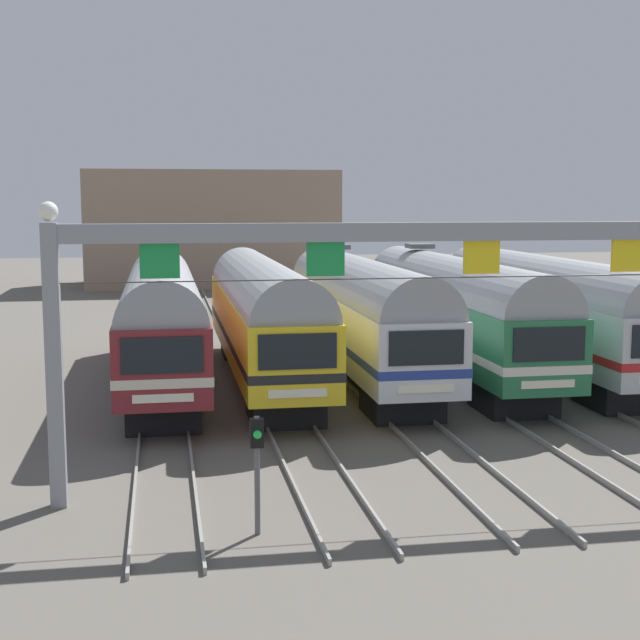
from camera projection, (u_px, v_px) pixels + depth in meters
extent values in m
plane|color=#5B564F|center=(360.00, 379.00, 35.88)|extent=(160.00, 160.00, 0.00)
cube|color=gray|center=(149.00, 324.00, 51.04)|extent=(0.07, 70.00, 0.15)
cube|color=gray|center=(175.00, 324.00, 51.29)|extent=(0.07, 70.00, 0.15)
cube|color=gray|center=(218.00, 323.00, 51.70)|extent=(0.07, 70.00, 0.15)
cube|color=gray|center=(243.00, 322.00, 51.94)|extent=(0.07, 70.00, 0.15)
cube|color=gray|center=(284.00, 321.00, 52.35)|extent=(0.07, 70.00, 0.15)
cube|color=gray|center=(309.00, 321.00, 52.59)|extent=(0.07, 70.00, 0.15)
cube|color=gray|center=(349.00, 320.00, 53.00)|extent=(0.07, 70.00, 0.15)
cube|color=gray|center=(373.00, 319.00, 53.24)|extent=(0.07, 70.00, 0.15)
cube|color=gray|center=(413.00, 318.00, 53.65)|extent=(0.07, 70.00, 0.15)
cube|color=gray|center=(436.00, 318.00, 53.90)|extent=(0.07, 70.00, 0.15)
cube|color=maroon|center=(162.00, 328.00, 34.28)|extent=(2.85, 18.00, 2.35)
cube|color=beige|center=(162.00, 337.00, 34.33)|extent=(2.88, 18.02, 0.28)
cylinder|color=gray|center=(161.00, 297.00, 34.13)|extent=(2.74, 17.64, 2.74)
cube|color=black|center=(162.00, 355.00, 25.41)|extent=(2.28, 0.06, 1.03)
cube|color=silver|center=(163.00, 398.00, 25.57)|extent=(1.71, 0.05, 0.24)
cube|color=black|center=(163.00, 409.00, 28.35)|extent=(2.28, 2.60, 1.05)
cube|color=black|center=(162.00, 346.00, 40.66)|extent=(2.28, 2.60, 1.05)
cube|color=#4C4C51|center=(160.00, 248.00, 38.85)|extent=(1.10, 1.10, 0.20)
cube|color=gold|center=(263.00, 325.00, 34.93)|extent=(2.85, 18.00, 2.35)
cube|color=black|center=(263.00, 334.00, 34.98)|extent=(2.88, 18.02, 0.28)
cylinder|color=gray|center=(263.00, 295.00, 34.78)|extent=(2.74, 17.64, 2.74)
cube|color=black|center=(298.00, 351.00, 26.06)|extent=(2.28, 0.06, 1.03)
cube|color=silver|center=(298.00, 393.00, 26.22)|extent=(1.71, 0.05, 0.24)
cube|color=black|center=(285.00, 405.00, 29.00)|extent=(2.28, 2.60, 1.05)
cube|color=black|center=(248.00, 344.00, 41.31)|extent=(2.28, 2.60, 1.05)
cube|color=silver|center=(360.00, 323.00, 35.59)|extent=(2.85, 18.00, 2.35)
cube|color=navy|center=(360.00, 332.00, 35.63)|extent=(2.88, 18.02, 0.28)
cylinder|color=gray|center=(360.00, 293.00, 35.43)|extent=(2.74, 17.64, 2.74)
cube|color=black|center=(426.00, 348.00, 26.71)|extent=(2.28, 0.06, 1.03)
cube|color=silver|center=(426.00, 389.00, 26.87)|extent=(1.71, 0.05, 0.24)
cube|color=black|center=(402.00, 400.00, 29.66)|extent=(2.28, 2.60, 1.05)
cube|color=black|center=(331.00, 341.00, 41.96)|extent=(2.28, 2.60, 1.05)
cube|color=#4C4C51|center=(336.00, 247.00, 40.15)|extent=(1.10, 1.10, 0.20)
cube|color=#236B42|center=(454.00, 321.00, 36.24)|extent=(2.85, 18.00, 2.35)
cube|color=silver|center=(454.00, 330.00, 36.28)|extent=(2.88, 18.02, 0.28)
cylinder|color=gray|center=(455.00, 291.00, 36.08)|extent=(2.74, 17.64, 2.74)
cube|color=black|center=(549.00, 344.00, 27.37)|extent=(2.28, 0.06, 1.03)
cube|color=silver|center=(548.00, 384.00, 27.53)|extent=(1.71, 0.05, 0.24)
cube|color=black|center=(513.00, 396.00, 30.31)|extent=(2.28, 2.60, 1.05)
cube|color=black|center=(411.00, 339.00, 42.61)|extent=(2.28, 2.60, 1.05)
cube|color=#4C4C51|center=(420.00, 246.00, 40.80)|extent=(1.10, 1.10, 0.20)
cube|color=#B2B5BA|center=(545.00, 319.00, 36.89)|extent=(2.85, 18.00, 2.35)
cube|color=#B21E1E|center=(544.00, 327.00, 36.94)|extent=(2.88, 18.02, 0.28)
cylinder|color=gray|center=(546.00, 290.00, 36.74)|extent=(2.74, 17.64, 2.74)
cube|color=black|center=(620.00, 392.00, 30.96)|extent=(2.28, 2.60, 1.05)
cube|color=black|center=(489.00, 337.00, 43.26)|extent=(2.28, 2.60, 1.05)
cube|color=gray|center=(54.00, 367.00, 20.55)|extent=(0.36, 0.36, 6.50)
cube|color=gray|center=(482.00, 231.00, 21.87)|extent=(20.10, 0.32, 0.44)
cube|color=#198C3F|center=(160.00, 261.00, 20.65)|extent=(0.90, 0.08, 0.80)
cube|color=#198C3F|center=(325.00, 259.00, 21.30)|extent=(0.90, 0.08, 0.80)
cube|color=yellow|center=(481.00, 257.00, 21.95)|extent=(0.90, 0.08, 0.80)
cube|color=yellow|center=(628.00, 256.00, 22.61)|extent=(0.90, 0.08, 0.80)
sphere|color=white|center=(48.00, 211.00, 20.09)|extent=(0.44, 0.44, 0.44)
cylinder|color=#3F382D|center=(481.00, 277.00, 22.02)|extent=(20.10, 0.03, 0.03)
cylinder|color=#59595E|center=(257.00, 476.00, 19.05)|extent=(0.12, 0.12, 2.55)
cube|color=black|center=(257.00, 433.00, 18.93)|extent=(0.28, 0.24, 0.60)
sphere|color=green|center=(257.00, 435.00, 18.79)|extent=(0.18, 0.18, 0.18)
cube|color=gray|center=(212.00, 228.00, 75.55)|extent=(20.10, 10.00, 9.33)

